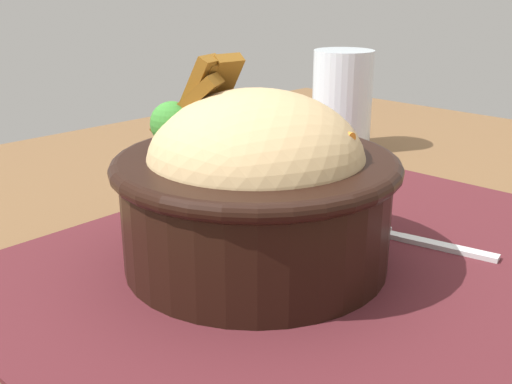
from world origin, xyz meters
TOP-DOWN VIEW (x-y plane):
  - table at (0.00, 0.00)m, footprint 1.06×0.93m
  - placemat at (-0.01, 0.00)m, footprint 0.45×0.36m
  - bowl at (-0.05, 0.03)m, footprint 0.20×0.20m
  - fork at (0.05, -0.02)m, footprint 0.04×0.13m
  - drinking_glass at (0.24, 0.17)m, footprint 0.07×0.07m

SIDE VIEW (x-z plane):
  - table at x=0.00m, z-range 0.31..1.08m
  - placemat at x=-0.01m, z-range 0.77..0.78m
  - fork at x=0.05m, z-range 0.78..0.78m
  - drinking_glass at x=0.24m, z-range 0.76..0.88m
  - bowl at x=-0.05m, z-range 0.76..0.90m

